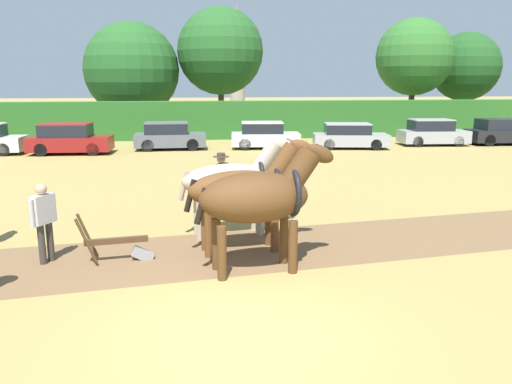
{
  "coord_description": "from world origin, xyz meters",
  "views": [
    {
      "loc": [
        -0.76,
        -6.88,
        3.64
      ],
      "look_at": [
        0.86,
        4.59,
        1.1
      ],
      "focal_mm": 35.0,
      "sensor_mm": 36.0,
      "label": 1
    }
  ],
  "objects_px": {
    "parked_car_center_left": "(69,139)",
    "parked_car_right": "(349,136)",
    "church_spire": "(237,54)",
    "draft_horse_trail_left": "(233,180)",
    "parked_car_far_right": "(432,133)",
    "plow": "(123,246)",
    "farmer_at_plow": "(44,217)",
    "draft_horse_lead_right": "(245,189)",
    "draft_horse_lead_left": "(260,197)",
    "tree_center_right": "(466,67)",
    "parked_car_end_right": "(502,132)",
    "farmer_beside_team": "(221,179)",
    "tree_center_left": "(220,51)",
    "tree_left": "(132,70)",
    "parked_car_center_right": "(264,136)",
    "parked_car_center": "(169,136)",
    "tree_center": "(414,57)"
  },
  "relations": [
    {
      "from": "tree_center_left",
      "to": "plow",
      "type": "xyz_separation_m",
      "value": [
        -4.15,
        -28.83,
        -5.64
      ]
    },
    {
      "from": "plow",
      "to": "farmer_beside_team",
      "type": "relative_size",
      "value": 0.88
    },
    {
      "from": "draft_horse_lead_left",
      "to": "parked_car_far_right",
      "type": "bearing_deg",
      "value": 48.0
    },
    {
      "from": "tree_left",
      "to": "parked_car_center",
      "type": "bearing_deg",
      "value": -75.4
    },
    {
      "from": "church_spire",
      "to": "parked_car_center_right",
      "type": "xyz_separation_m",
      "value": [
        -2.88,
        -42.08,
        -6.79
      ]
    },
    {
      "from": "draft_horse_lead_right",
      "to": "parked_car_end_right",
      "type": "bearing_deg",
      "value": 37.53
    },
    {
      "from": "parked_car_end_right",
      "to": "draft_horse_lead_left",
      "type": "bearing_deg",
      "value": -130.6
    },
    {
      "from": "church_spire",
      "to": "farmer_at_plow",
      "type": "bearing_deg",
      "value": -99.71
    },
    {
      "from": "parked_car_end_right",
      "to": "farmer_at_plow",
      "type": "bearing_deg",
      "value": -138.57
    },
    {
      "from": "tree_center_left",
      "to": "parked_car_center_right",
      "type": "bearing_deg",
      "value": -81.83
    },
    {
      "from": "plow",
      "to": "parked_car_far_right",
      "type": "xyz_separation_m",
      "value": [
        15.85,
        17.65,
        0.42
      ]
    },
    {
      "from": "draft_horse_lead_right",
      "to": "farmer_at_plow",
      "type": "height_order",
      "value": "draft_horse_lead_right"
    },
    {
      "from": "tree_left",
      "to": "farmer_beside_team",
      "type": "distance_m",
      "value": 26.68
    },
    {
      "from": "tree_center_left",
      "to": "parked_car_center_left",
      "type": "bearing_deg",
      "value": -126.26
    },
    {
      "from": "draft_horse_lead_left",
      "to": "draft_horse_lead_right",
      "type": "distance_m",
      "value": 1.26
    },
    {
      "from": "parked_car_right",
      "to": "church_spire",
      "type": "bearing_deg",
      "value": 102.45
    },
    {
      "from": "tree_center_right",
      "to": "parked_car_end_right",
      "type": "distance_m",
      "value": 12.86
    },
    {
      "from": "farmer_at_plow",
      "to": "parked_car_end_right",
      "type": "relative_size",
      "value": 0.4
    },
    {
      "from": "draft_horse_lead_right",
      "to": "parked_car_center_right",
      "type": "xyz_separation_m",
      "value": [
        3.16,
        17.3,
        -0.68
      ]
    },
    {
      "from": "tree_center_right",
      "to": "parked_car_center_right",
      "type": "xyz_separation_m",
      "value": [
        -18.44,
        -11.36,
        -4.18
      ]
    },
    {
      "from": "tree_left",
      "to": "farmer_at_plow",
      "type": "xyz_separation_m",
      "value": [
        0.95,
        -29.15,
        -3.61
      ]
    },
    {
      "from": "draft_horse_lead_left",
      "to": "parked_car_end_right",
      "type": "xyz_separation_m",
      "value": [
        17.44,
        18.42,
        -0.75
      ]
    },
    {
      "from": "farmer_at_plow",
      "to": "draft_horse_trail_left",
      "type": "bearing_deg",
      "value": 51.1
    },
    {
      "from": "draft_horse_lead_left",
      "to": "tree_center_right",
      "type": "bearing_deg",
      "value": 47.54
    },
    {
      "from": "church_spire",
      "to": "draft_horse_trail_left",
      "type": "xyz_separation_m",
      "value": [
        -6.19,
        -58.14,
        -6.16
      ]
    },
    {
      "from": "parked_car_right",
      "to": "parked_car_end_right",
      "type": "height_order",
      "value": "parked_car_end_right"
    },
    {
      "from": "draft_horse_trail_left",
      "to": "parked_car_right",
      "type": "bearing_deg",
      "value": 55.55
    },
    {
      "from": "tree_center_right",
      "to": "farmer_at_plow",
      "type": "relative_size",
      "value": 4.6
    },
    {
      "from": "church_spire",
      "to": "parked_car_far_right",
      "type": "xyz_separation_m",
      "value": [
        7.21,
        -42.05,
        -6.77
      ]
    },
    {
      "from": "parked_car_center_left",
      "to": "parked_car_right",
      "type": "bearing_deg",
      "value": 3.49
    },
    {
      "from": "tree_center_left",
      "to": "draft_horse_lead_right",
      "type": "relative_size",
      "value": 3.09
    },
    {
      "from": "tree_center_left",
      "to": "tree_center_right",
      "type": "relative_size",
      "value": 1.2
    },
    {
      "from": "draft_horse_lead_right",
      "to": "draft_horse_trail_left",
      "type": "distance_m",
      "value": 1.26
    },
    {
      "from": "plow",
      "to": "parked_car_center",
      "type": "bearing_deg",
      "value": 81.75
    },
    {
      "from": "parked_car_right",
      "to": "parked_car_far_right",
      "type": "height_order",
      "value": "parked_car_far_right"
    },
    {
      "from": "parked_car_center_right",
      "to": "tree_left",
      "type": "bearing_deg",
      "value": 131.13
    },
    {
      "from": "draft_horse_trail_left",
      "to": "parked_car_center_left",
      "type": "bearing_deg",
      "value": 108.12
    },
    {
      "from": "parked_car_center_left",
      "to": "parked_car_right",
      "type": "xyz_separation_m",
      "value": [
        15.18,
        0.14,
        -0.07
      ]
    },
    {
      "from": "tree_center",
      "to": "draft_horse_lead_left",
      "type": "distance_m",
      "value": 32.48
    },
    {
      "from": "plow",
      "to": "parked_car_center_left",
      "type": "height_order",
      "value": "parked_car_center_left"
    },
    {
      "from": "parked_car_end_right",
      "to": "farmer_beside_team",
      "type": "bearing_deg",
      "value": -138.7
    },
    {
      "from": "parked_car_center",
      "to": "tree_center_left",
      "type": "bearing_deg",
      "value": 70.74
    },
    {
      "from": "church_spire",
      "to": "plow",
      "type": "bearing_deg",
      "value": -98.24
    },
    {
      "from": "tree_center_left",
      "to": "parked_car_center_left",
      "type": "xyz_separation_m",
      "value": [
        -8.8,
        -12.0,
        -5.19
      ]
    },
    {
      "from": "tree_center_left",
      "to": "draft_horse_lead_right",
      "type": "distance_m",
      "value": 28.92
    },
    {
      "from": "tree_center_left",
      "to": "church_spire",
      "type": "xyz_separation_m",
      "value": [
        4.49,
        30.86,
        1.56
      ]
    },
    {
      "from": "tree_center",
      "to": "parked_car_center_right",
      "type": "bearing_deg",
      "value": -144.18
    },
    {
      "from": "parked_car_far_right",
      "to": "draft_horse_lead_right",
      "type": "bearing_deg",
      "value": -122.9
    },
    {
      "from": "draft_horse_trail_left",
      "to": "parked_car_center_right",
      "type": "height_order",
      "value": "draft_horse_trail_left"
    },
    {
      "from": "tree_left",
      "to": "draft_horse_trail_left",
      "type": "bearing_deg",
      "value": -79.86
    }
  ]
}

